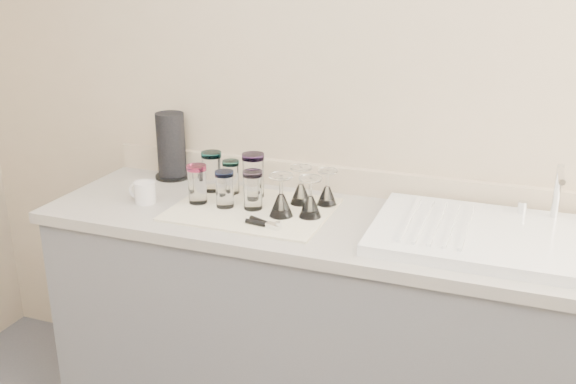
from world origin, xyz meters
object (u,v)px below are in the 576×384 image
at_px(tumbler_blue, 225,189).
at_px(tumbler_lavender, 253,190).
at_px(tumbler_magenta, 197,184).
at_px(goblet_back_left, 301,191).
at_px(can_opener, 264,223).
at_px(paper_towel_roll, 171,146).
at_px(sink_unit, 506,238).
at_px(goblet_front_left, 281,202).
at_px(goblet_front_right, 310,204).
at_px(tumbler_cyan, 231,177).
at_px(tumbler_teal, 212,171).
at_px(tumbler_purple, 253,175).
at_px(white_mug, 144,192).
at_px(goblet_back_right, 327,193).

distance_m(tumbler_blue, tumbler_lavender, 0.10).
xyz_separation_m(tumbler_magenta, goblet_back_left, (0.35, 0.12, -0.02)).
bearing_deg(can_opener, tumbler_magenta, 158.51).
bearing_deg(paper_towel_roll, sink_unit, -9.35).
xyz_separation_m(tumbler_blue, goblet_front_left, (0.22, -0.01, -0.02)).
bearing_deg(goblet_front_right, tumbler_cyan, 160.56).
xyz_separation_m(goblet_front_left, paper_towel_roll, (-0.57, 0.26, 0.07)).
distance_m(goblet_back_left, can_opener, 0.25).
distance_m(tumbler_teal, tumbler_magenta, 0.14).
xyz_separation_m(tumbler_cyan, tumbler_purple, (0.09, -0.01, 0.02)).
xyz_separation_m(tumbler_teal, tumbler_lavender, (0.22, -0.12, -0.01)).
distance_m(tumbler_cyan, tumbler_lavender, 0.19).
bearing_deg(tumbler_purple, white_mug, -152.83).
xyz_separation_m(sink_unit, goblet_front_right, (-0.64, -0.02, 0.04)).
xyz_separation_m(tumbler_purple, paper_towel_roll, (-0.41, 0.11, 0.04)).
relative_size(sink_unit, tumbler_lavender, 5.93).
xyz_separation_m(goblet_front_left, can_opener, (-0.02, -0.11, -0.04)).
xyz_separation_m(tumbler_teal, tumbler_blue, (0.12, -0.14, -0.01)).
bearing_deg(white_mug, goblet_back_right, 17.12).
bearing_deg(tumbler_magenta, paper_towel_roll, 135.18).
xyz_separation_m(tumbler_blue, goblet_back_left, (0.24, 0.13, -0.02)).
bearing_deg(paper_towel_roll, goblet_back_left, -11.58).
relative_size(goblet_front_right, can_opener, 1.07).
bearing_deg(tumbler_cyan, tumbler_lavender, -40.76).
bearing_deg(can_opener, goblet_front_left, 78.98).
bearing_deg(tumbler_teal, white_mug, -133.96).
distance_m(goblet_front_right, white_mug, 0.62).
bearing_deg(tumbler_teal, sink_unit, -5.76).
distance_m(tumbler_magenta, tumbler_lavender, 0.21).
distance_m(tumbler_teal, tumbler_blue, 0.19).
height_order(tumbler_lavender, goblet_back_right, tumbler_lavender).
xyz_separation_m(tumbler_teal, tumbler_magenta, (0.01, -0.14, -0.01)).
distance_m(tumbler_blue, goblet_front_left, 0.22).
height_order(tumbler_teal, white_mug, tumbler_teal).
height_order(tumbler_blue, goblet_back_left, goblet_back_left).
bearing_deg(tumbler_lavender, goblet_front_left, -14.41).
height_order(tumbler_blue, white_mug, tumbler_blue).
xyz_separation_m(goblet_back_left, white_mug, (-0.54, -0.17, -0.01)).
distance_m(tumbler_teal, tumbler_lavender, 0.25).
bearing_deg(goblet_front_right, goblet_front_left, -164.03).
distance_m(tumbler_magenta, tumbler_blue, 0.11).
distance_m(tumbler_teal, paper_towel_roll, 0.26).
bearing_deg(tumbler_lavender, tumbler_cyan, 139.24).
height_order(tumbler_magenta, goblet_back_left, tumbler_magenta).
relative_size(tumbler_purple, tumbler_lavender, 1.18).
bearing_deg(tumbler_teal, can_opener, -39.00).
bearing_deg(paper_towel_roll, tumbler_teal, -24.52).
height_order(tumbler_purple, goblet_back_right, tumbler_purple).
bearing_deg(tumbler_lavender, goblet_front_right, -0.78).
relative_size(tumbler_purple, goblet_back_left, 1.19).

